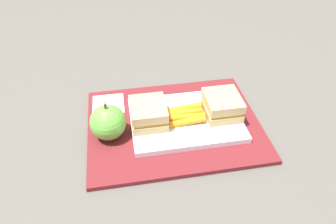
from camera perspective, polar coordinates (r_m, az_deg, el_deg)
name	(u,v)px	position (r m, az deg, el deg)	size (l,w,h in m)	color
ground_plane	(174,126)	(0.68, 1.04, -2.60)	(2.40, 2.40, 0.00)	#56514C
lunchbag_mat	(174,125)	(0.67, 1.05, -2.29)	(0.36, 0.28, 0.01)	maroon
food_tray	(185,119)	(0.67, 3.16, -1.34)	(0.23, 0.17, 0.01)	white
sandwich_half_left	(222,105)	(0.67, 9.77, 1.23)	(0.07, 0.08, 0.04)	tan
sandwich_half_right	(148,113)	(0.64, -3.56, -0.27)	(0.07, 0.08, 0.04)	tan
carrot_sticks_bundle	(186,115)	(0.66, 3.25, -0.50)	(0.08, 0.06, 0.02)	orange
apple	(108,122)	(0.63, -10.80, -1.86)	(0.07, 0.07, 0.08)	#66B742
paper_napkin	(108,104)	(0.73, -10.73, 1.37)	(0.07, 0.07, 0.00)	white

